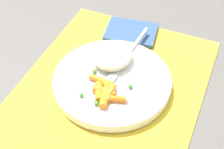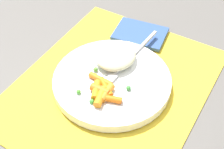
% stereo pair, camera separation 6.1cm
% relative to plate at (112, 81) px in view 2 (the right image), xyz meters
% --- Properties ---
extents(ground_plane, '(2.40, 2.40, 0.00)m').
position_rel_plate_xyz_m(ground_plane, '(0.00, 0.00, -0.02)').
color(ground_plane, '#565451').
extents(placemat, '(0.44, 0.36, 0.01)m').
position_rel_plate_xyz_m(placemat, '(0.00, 0.00, -0.01)').
color(placemat, gold).
rests_on(placemat, ground_plane).
extents(plate, '(0.24, 0.24, 0.02)m').
position_rel_plate_xyz_m(plate, '(0.00, 0.00, 0.00)').
color(plate, white).
rests_on(plate, placemat).
extents(rice_mound, '(0.09, 0.08, 0.03)m').
position_rel_plate_xyz_m(rice_mound, '(-0.05, -0.02, 0.02)').
color(rice_mound, beige).
rests_on(rice_mound, plate).
extents(carrot_portion, '(0.07, 0.09, 0.02)m').
position_rel_plate_xyz_m(carrot_portion, '(0.04, 0.01, 0.02)').
color(carrot_portion, orange).
rests_on(carrot_portion, plate).
extents(pea_scatter, '(0.09, 0.09, 0.01)m').
position_rel_plate_xyz_m(pea_scatter, '(0.03, -0.01, 0.01)').
color(pea_scatter, '#5B9D3A').
rests_on(pea_scatter, plate).
extents(fork, '(0.21, 0.03, 0.01)m').
position_rel_plate_xyz_m(fork, '(-0.05, 0.00, 0.01)').
color(fork, '#BBBBBB').
rests_on(fork, plate).
extents(napkin, '(0.10, 0.13, 0.01)m').
position_rel_plate_xyz_m(napkin, '(-0.17, -0.02, -0.01)').
color(napkin, '#33518C').
rests_on(napkin, placemat).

